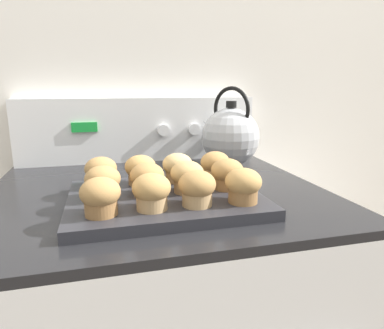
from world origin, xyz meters
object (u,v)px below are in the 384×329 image
tea_kettle (230,136)px  muffin_r1_c3 (227,174)px  muffin_r1_c1 (147,179)px  muffin_r1_c0 (103,182)px  muffin_r2_c3 (215,165)px  muffin_r0_c2 (197,188)px  muffin_r0_c3 (243,185)px  muffin_r2_c1 (141,170)px  muffin_r2_c2 (178,167)px  muffin_r0_c0 (100,196)px  muffin_pan (167,199)px  muffin_r1_c2 (187,176)px  muffin_r2_c0 (101,172)px  muffin_r0_c1 (152,191)px

tea_kettle → muffin_r1_c3: bearing=-111.8°
muffin_r1_c1 → muffin_r1_c0: bearing=-177.6°
muffin_r2_c3 → muffin_r0_c2: bearing=-118.5°
muffin_r0_c3 → muffin_r2_c1: (-0.17, 0.17, 0.00)m
muffin_r0_c2 → muffin_r2_c3: (0.09, 0.17, 0.00)m
muffin_r0_c2 → muffin_r2_c1: (-0.09, 0.17, 0.00)m
muffin_r1_c0 → muffin_r2_c3: size_ratio=1.00×
muffin_r0_c3 → muffin_r2_c2: bearing=117.2°
muffin_r0_c3 → muffin_r0_c0: bearing=179.9°
muffin_r1_c0 → muffin_r2_c3: bearing=18.2°
muffin_pan → muffin_r0_c3: (0.13, -0.09, 0.04)m
muffin_r1_c2 → tea_kettle: tea_kettle is taller
muffin_r0_c0 → muffin_r2_c3: bearing=33.2°
muffin_r1_c2 → muffin_r1_c1: bearing=178.3°
muffin_r2_c1 → tea_kettle: size_ratio=0.29×
muffin_r1_c1 → muffin_r0_c0: bearing=-135.3°
muffin_r2_c0 → muffin_r1_c1: bearing=-42.9°
muffin_r1_c0 → tea_kettle: bearing=38.5°
muffin_r0_c1 → muffin_r1_c1: same height
muffin_r0_c3 → muffin_r2_c0: bearing=146.1°
muffin_r1_c1 → muffin_r2_c2: bearing=45.7°
muffin_r0_c2 → muffin_r1_c2: 0.08m
muffin_r0_c2 → muffin_r2_c1: 0.19m
muffin_r0_c2 → muffin_r1_c1: 0.12m
muffin_pan → muffin_r2_c1: 0.11m
muffin_r0_c1 → muffin_r1_c3: (0.17, 0.08, 0.00)m
muffin_r1_c1 → muffin_r2_c3: same height
muffin_r1_c0 → tea_kettle: (0.38, 0.30, 0.04)m
muffin_pan → muffin_r1_c1: bearing=176.5°
muffin_r0_c2 → muffin_r1_c1: size_ratio=1.00×
muffin_r1_c0 → muffin_r2_c0: bearing=92.2°
muffin_r1_c0 → muffin_r1_c3: same height
muffin_r0_c0 → muffin_r0_c1: size_ratio=1.00×
muffin_r2_c3 → muffin_r1_c1: bearing=-154.6°
muffin_pan → muffin_r0_c2: size_ratio=5.55×
muffin_r0_c3 → muffin_r1_c3: (0.00, 0.09, 0.00)m
muffin_r1_c2 → muffin_r2_c0: 0.19m
muffin_r0_c3 → muffin_r1_c1: (-0.17, 0.09, 0.00)m
muffin_r0_c2 → muffin_r2_c1: same height
muffin_r2_c0 → muffin_r2_c3: (0.26, -0.00, 0.00)m
muffin_r2_c3 → muffin_r1_c2: bearing=-136.7°
muffin_r0_c3 → muffin_r2_c3: 0.17m
muffin_r1_c0 → muffin_r1_c3: 0.26m
muffin_r1_c2 → muffin_r2_c2: (-0.00, 0.08, 0.00)m
muffin_r2_c2 → muffin_r2_c3: bearing=-0.9°
muffin_pan → muffin_r0_c0: (-0.13, -0.09, 0.04)m
muffin_r0_c1 → muffin_r0_c3: size_ratio=1.00×
muffin_r2_c2 → tea_kettle: tea_kettle is taller
muffin_r2_c0 → muffin_r2_c2: same height
muffin_r1_c0 → muffin_r1_c2: bearing=0.4°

